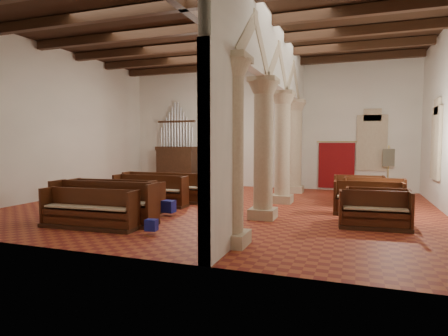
% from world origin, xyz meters
% --- Properties ---
extents(floor, '(14.00, 14.00, 0.00)m').
position_xyz_m(floor, '(0.00, 0.00, 0.00)').
color(floor, '#A04122').
rests_on(floor, ground).
extents(ceiling, '(14.00, 14.00, 0.00)m').
position_xyz_m(ceiling, '(0.00, 0.00, 6.00)').
color(ceiling, black).
rests_on(ceiling, wall_back).
extents(wall_back, '(14.00, 0.02, 6.00)m').
position_xyz_m(wall_back, '(0.00, 6.00, 3.00)').
color(wall_back, beige).
rests_on(wall_back, floor).
extents(wall_front, '(14.00, 0.02, 6.00)m').
position_xyz_m(wall_front, '(0.00, -6.00, 3.00)').
color(wall_front, beige).
rests_on(wall_front, floor).
extents(wall_left, '(0.02, 12.00, 6.00)m').
position_xyz_m(wall_left, '(-7.00, 0.00, 3.00)').
color(wall_left, beige).
rests_on(wall_left, floor).
extents(ceiling_beams, '(13.80, 11.80, 0.30)m').
position_xyz_m(ceiling_beams, '(0.00, 0.00, 5.82)').
color(ceiling_beams, '#381F11').
rests_on(ceiling_beams, wall_back).
extents(arcade, '(0.90, 11.90, 6.00)m').
position_xyz_m(arcade, '(1.80, 0.00, 3.56)').
color(arcade, '#C3B291').
rests_on(arcade, floor).
extents(window_right_b, '(0.03, 1.00, 2.20)m').
position_xyz_m(window_right_b, '(6.98, 2.50, 2.20)').
color(window_right_b, '#398164').
rests_on(window_right_b, wall_right).
extents(window_back, '(1.00, 0.03, 2.20)m').
position_xyz_m(window_back, '(5.00, 5.98, 2.20)').
color(window_back, '#398164').
rests_on(window_back, wall_back).
extents(pipe_organ, '(2.10, 0.85, 4.40)m').
position_xyz_m(pipe_organ, '(-4.50, 5.50, 1.37)').
color(pipe_organ, '#381F11').
rests_on(pipe_organ, floor).
extents(lectern, '(0.49, 0.51, 1.06)m').
position_xyz_m(lectern, '(-2.87, 5.46, 0.44)').
color(lectern, '#371D11').
rests_on(lectern, floor).
extents(dossal_curtain, '(1.80, 0.07, 2.17)m').
position_xyz_m(dossal_curtain, '(3.50, 5.92, 1.17)').
color(dossal_curtain, maroon).
rests_on(dossal_curtain, floor).
extents(processional_banner, '(0.48, 0.61, 2.10)m').
position_xyz_m(processional_banner, '(5.67, 5.33, 0.76)').
color(processional_banner, '#381F11').
rests_on(processional_banner, floor).
extents(hymnal_box_a, '(0.30, 0.25, 0.28)m').
position_xyz_m(hymnal_box_a, '(-0.29, -4.28, 0.24)').
color(hymnal_box_a, navy).
rests_on(hymnal_box_a, floor).
extents(hymnal_box_b, '(0.39, 0.33, 0.37)m').
position_xyz_m(hymnal_box_b, '(-1.01, -2.04, 0.28)').
color(hymnal_box_b, navy).
rests_on(hymnal_box_b, floor).
extents(hymnal_box_c, '(0.45, 0.41, 0.36)m').
position_xyz_m(hymnal_box_c, '(-0.69, 0.30, 0.28)').
color(hymnal_box_c, '#16309B').
rests_on(hymnal_box_c, floor).
extents(tube_heater_a, '(0.94, 0.27, 0.09)m').
position_xyz_m(tube_heater_a, '(-3.02, -3.96, 0.16)').
color(tube_heater_a, white).
rests_on(tube_heater_a, floor).
extents(tube_heater_b, '(0.98, 0.41, 0.10)m').
position_xyz_m(tube_heater_b, '(-2.90, -2.89, 0.16)').
color(tube_heater_b, silver).
rests_on(tube_heater_b, floor).
extents(nave_pew_0, '(2.71, 0.81, 1.02)m').
position_xyz_m(nave_pew_0, '(-2.19, -4.20, 0.34)').
color(nave_pew_0, '#381F11').
rests_on(nave_pew_0, floor).
extents(nave_pew_1, '(3.13, 0.91, 1.15)m').
position_xyz_m(nave_pew_1, '(-2.20, -3.60, 0.38)').
color(nave_pew_1, '#381F11').
rests_on(nave_pew_1, floor).
extents(nave_pew_2, '(2.80, 0.91, 1.10)m').
position_xyz_m(nave_pew_2, '(-2.64, -2.63, 0.36)').
color(nave_pew_2, '#381F11').
rests_on(nave_pew_2, floor).
extents(nave_pew_3, '(2.50, 0.68, 0.99)m').
position_xyz_m(nave_pew_3, '(-2.59, -1.87, 0.33)').
color(nave_pew_3, '#381F11').
rests_on(nave_pew_3, floor).
extents(nave_pew_4, '(2.72, 0.76, 1.07)m').
position_xyz_m(nave_pew_4, '(-2.46, -0.67, 0.35)').
color(nave_pew_4, '#381F11').
rests_on(nave_pew_4, floor).
extents(nave_pew_5, '(3.32, 0.79, 1.07)m').
position_xyz_m(nave_pew_5, '(-2.49, 0.35, 0.35)').
color(nave_pew_5, '#381F11').
rests_on(nave_pew_5, floor).
extents(nave_pew_6, '(2.66, 0.73, 0.98)m').
position_xyz_m(nave_pew_6, '(-2.47, 1.25, 0.32)').
color(nave_pew_6, '#381F11').
rests_on(nave_pew_6, floor).
extents(aisle_pew_0, '(1.81, 0.77, 0.98)m').
position_xyz_m(aisle_pew_0, '(4.83, -1.82, 0.33)').
color(aisle_pew_0, '#381F11').
rests_on(aisle_pew_0, floor).
extents(aisle_pew_1, '(1.66, 0.65, 0.96)m').
position_xyz_m(aisle_pew_1, '(4.92, -0.99, 0.33)').
color(aisle_pew_1, '#381F11').
rests_on(aisle_pew_1, floor).
extents(aisle_pew_2, '(2.03, 0.71, 1.03)m').
position_xyz_m(aisle_pew_2, '(4.72, 0.03, 0.35)').
color(aisle_pew_2, '#381F11').
rests_on(aisle_pew_2, floor).
extents(aisle_pew_3, '(1.97, 0.78, 1.03)m').
position_xyz_m(aisle_pew_3, '(4.94, 1.30, 0.35)').
color(aisle_pew_3, '#381F11').
rests_on(aisle_pew_3, floor).
extents(aisle_pew_4, '(1.76, 0.71, 1.02)m').
position_xyz_m(aisle_pew_4, '(4.47, 2.34, 0.35)').
color(aisle_pew_4, '#381F11').
rests_on(aisle_pew_4, floor).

